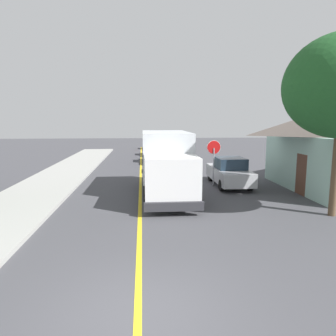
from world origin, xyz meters
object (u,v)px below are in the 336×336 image
box_truck (166,160)px  stop_sign (214,154)px  parked_car_mid (159,154)px  parked_car_furthest (156,143)px  parked_van_across (229,172)px  parked_car_far (157,148)px  parked_car_near (175,163)px

box_truck → stop_sign: 3.50m
parked_car_mid → parked_car_furthest: same height
box_truck → parked_van_across: bearing=24.8°
parked_car_far → parked_car_furthest: (0.23, 7.12, 0.00)m
parked_car_near → parked_van_across: bearing=-58.1°
parked_car_far → parked_car_mid: bearing=-90.6°
stop_sign → parked_car_near: bearing=113.2°
parked_car_far → parked_van_across: bearing=-77.7°
parked_car_mid → parked_car_furthest: bearing=88.7°
parked_car_furthest → parked_car_near: bearing=-88.4°
parked_van_across → parked_car_far: bearing=102.3°
box_truck → parked_car_far: (0.39, 17.62, -0.97)m
parked_car_furthest → stop_sign: size_ratio=1.68×
parked_car_near → stop_sign: stop_sign is taller
box_truck → stop_sign: box_truck is taller
parked_car_mid → stop_sign: 10.57m
box_truck → parked_car_furthest: 24.77m
parked_car_mid → parked_car_near: bearing=-82.4°
parked_car_furthest → stop_sign: stop_sign is taller
parked_car_mid → parked_car_furthest: (0.29, 12.63, 0.00)m
box_truck → parked_car_near: (1.12, 6.13, -0.97)m
stop_sign → parked_car_furthest: bearing=95.8°
stop_sign → box_truck: bearing=-146.7°
parked_car_far → parked_van_across: (3.45, -15.85, 0.00)m
parked_car_far → parked_car_furthest: size_ratio=0.99×
parked_car_near → parked_car_furthest: (-0.50, 18.61, 0.00)m
parked_car_near → box_truck: bearing=-100.4°
parked_car_near → parked_car_mid: size_ratio=1.00×
parked_car_near → parked_van_across: size_ratio=1.00×
parked_van_across → parked_car_furthest: bearing=98.0°
box_truck → parked_car_near: bearing=79.6°
parked_car_mid → parked_van_across: same height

